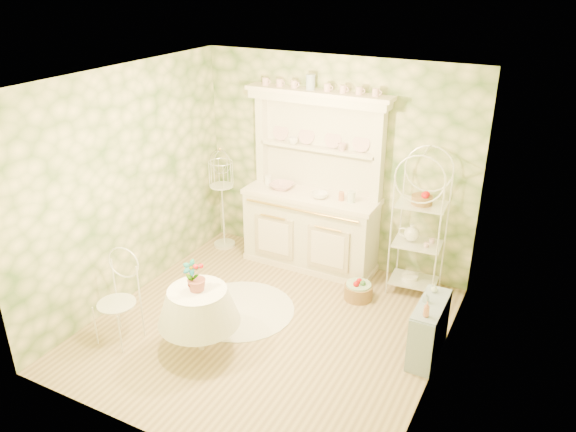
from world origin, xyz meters
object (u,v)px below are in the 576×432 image
at_px(kitchen_dresser, 311,184).
at_px(round_table, 200,322).
at_px(bakers_rack, 419,227).
at_px(cafe_chair, 117,306).
at_px(floor_basket, 358,290).
at_px(birdcage_stand, 222,198).
at_px(side_shelf, 429,329).

xyz_separation_m(kitchen_dresser, round_table, (-0.22, -2.16, -0.81)).
bearing_deg(round_table, bakers_rack, 52.51).
xyz_separation_m(cafe_chair, floor_basket, (1.95, 1.92, -0.31)).
bearing_deg(birdcage_stand, floor_basket, -11.25).
relative_size(bakers_rack, side_shelf, 2.34).
xyz_separation_m(kitchen_dresser, floor_basket, (0.88, -0.50, -1.03)).
bearing_deg(floor_basket, kitchen_dresser, 150.39).
relative_size(round_table, birdcage_stand, 0.47).
height_order(cafe_chair, birdcage_stand, birdcage_stand).
xyz_separation_m(bakers_rack, cafe_chair, (-2.49, -2.39, -0.44)).
height_order(bakers_rack, floor_basket, bakers_rack).
bearing_deg(side_shelf, round_table, -155.31).
xyz_separation_m(bakers_rack, side_shelf, (0.47, -1.14, -0.55)).
height_order(bakers_rack, birdcage_stand, bakers_rack).
distance_m(bakers_rack, birdcage_stand, 2.73).
distance_m(bakers_rack, round_table, 2.74).
distance_m(cafe_chair, birdcage_stand, 2.39).
xyz_separation_m(cafe_chair, birdcage_stand, (-0.24, 2.36, 0.30)).
height_order(side_shelf, cafe_chair, cafe_chair).
height_order(kitchen_dresser, floor_basket, kitchen_dresser).
height_order(kitchen_dresser, cafe_chair, kitchen_dresser).
bearing_deg(floor_basket, bakers_rack, 40.99).
bearing_deg(floor_basket, round_table, -123.43).
bearing_deg(bakers_rack, kitchen_dresser, 174.16).
relative_size(birdcage_stand, floor_basket, 4.02).
xyz_separation_m(side_shelf, cafe_chair, (-2.95, -1.25, 0.11)).
bearing_deg(kitchen_dresser, bakers_rack, -1.36).
bearing_deg(birdcage_stand, kitchen_dresser, 2.71).
bearing_deg(kitchen_dresser, cafe_chair, -113.96).
distance_m(cafe_chair, floor_basket, 2.76).
bearing_deg(birdcage_stand, side_shelf, -19.25).
xyz_separation_m(round_table, cafe_chair, (-0.85, -0.26, 0.09)).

